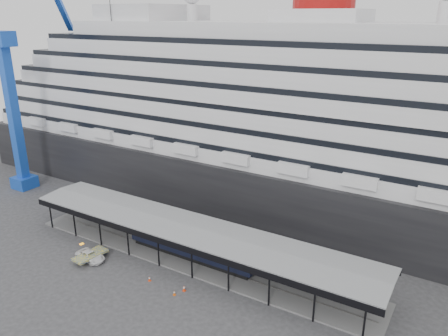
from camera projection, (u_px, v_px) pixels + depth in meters
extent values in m
plane|color=#333335|center=(171.00, 275.00, 60.46)|extent=(200.00, 200.00, 0.00)
cube|color=black|center=(272.00, 173.00, 84.60)|extent=(130.00, 30.00, 10.00)
cube|color=slate|center=(192.00, 258.00, 64.45)|extent=(56.00, 8.00, 0.24)
cube|color=slate|center=(189.00, 259.00, 63.82)|extent=(54.00, 0.08, 0.10)
cube|color=slate|center=(195.00, 255.00, 64.98)|extent=(54.00, 0.08, 0.10)
cube|color=black|center=(172.00, 245.00, 59.38)|extent=(56.00, 0.18, 0.90)
cube|color=black|center=(208.00, 220.00, 66.64)|extent=(56.00, 0.18, 0.90)
cube|color=slate|center=(191.00, 227.00, 62.77)|extent=(56.00, 9.00, 0.24)
cube|color=blue|center=(25.00, 182.00, 90.59)|extent=(4.00, 4.00, 2.40)
cube|color=blue|center=(14.00, 115.00, 85.86)|extent=(1.80, 1.80, 26.00)
cube|color=blue|center=(1.00, 39.00, 81.07)|extent=(5.00, 3.20, 2.80)
cylinder|color=black|center=(115.00, 72.00, 84.41)|extent=(0.12, 0.12, 47.21)
imported|color=white|center=(90.00, 256.00, 63.86)|extent=(5.10, 2.76, 1.36)
cube|color=black|center=(192.00, 255.00, 64.34)|extent=(19.84, 2.33, 0.66)
cube|color=black|center=(191.00, 250.00, 64.06)|extent=(20.79, 2.71, 1.04)
cube|color=beige|center=(191.00, 243.00, 63.68)|extent=(20.79, 2.75, 1.23)
cube|color=black|center=(191.00, 238.00, 63.41)|extent=(20.79, 2.71, 0.38)
cube|color=#ED3F0D|center=(150.00, 281.00, 59.09)|extent=(0.40, 0.40, 0.03)
cone|color=#ED3F0D|center=(149.00, 279.00, 58.98)|extent=(0.34, 0.34, 0.67)
cylinder|color=white|center=(149.00, 278.00, 58.95)|extent=(0.22, 0.22, 0.13)
cube|color=#D9570C|center=(174.00, 295.00, 56.08)|extent=(0.45, 0.45, 0.03)
cone|color=#D9570C|center=(174.00, 293.00, 55.97)|extent=(0.38, 0.38, 0.69)
cylinder|color=white|center=(174.00, 292.00, 55.94)|extent=(0.22, 0.22, 0.13)
cube|color=red|center=(184.00, 291.00, 56.94)|extent=(0.43, 0.43, 0.03)
cone|color=red|center=(184.00, 288.00, 56.81)|extent=(0.36, 0.36, 0.81)
cylinder|color=white|center=(184.00, 288.00, 56.78)|extent=(0.26, 0.26, 0.16)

